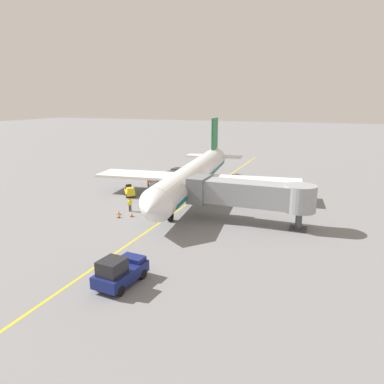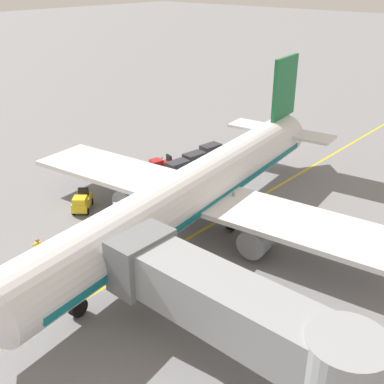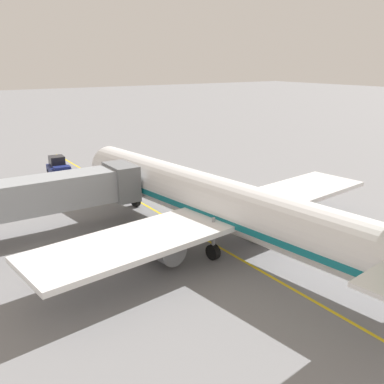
# 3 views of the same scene
# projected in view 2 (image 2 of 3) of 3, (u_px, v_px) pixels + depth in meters

# --- Properties ---
(ground_plane) EXTENTS (400.00, 400.00, 0.00)m
(ground_plane) POSITION_uv_depth(u_px,v_px,m) (202.00, 230.00, 35.08)
(ground_plane) COLOR slate
(gate_lead_in_line) EXTENTS (0.24, 80.00, 0.01)m
(gate_lead_in_line) POSITION_uv_depth(u_px,v_px,m) (202.00, 230.00, 35.08)
(gate_lead_in_line) COLOR gold
(gate_lead_in_line) RESTS_ON ground
(parked_airliner) EXTENTS (30.41, 37.34, 10.63)m
(parked_airliner) POSITION_uv_depth(u_px,v_px,m) (194.00, 192.00, 33.70)
(parked_airliner) COLOR white
(parked_airliner) RESTS_ON ground
(jet_bridge) EXTENTS (14.18, 3.50, 4.98)m
(jet_bridge) POSITION_uv_depth(u_px,v_px,m) (231.00, 308.00, 21.69)
(jet_bridge) COLOR #93999E
(jet_bridge) RESTS_ON ground
(baggage_tug_lead) EXTENTS (1.68, 2.68, 1.62)m
(baggage_tug_lead) POSITION_uv_depth(u_px,v_px,m) (129.00, 209.00, 36.66)
(baggage_tug_lead) COLOR silver
(baggage_tug_lead) RESTS_ON ground
(baggage_tug_trailing) EXTENTS (2.55, 2.67, 1.62)m
(baggage_tug_trailing) POSITION_uv_depth(u_px,v_px,m) (82.00, 202.00, 37.72)
(baggage_tug_trailing) COLOR gold
(baggage_tug_trailing) RESTS_ON ground
(baggage_tug_spare) EXTENTS (1.87, 2.74, 1.62)m
(baggage_tug_spare) POSITION_uv_depth(u_px,v_px,m) (162.00, 166.00, 44.77)
(baggage_tug_spare) COLOR #B21E1E
(baggage_tug_spare) RESTS_ON ground
(baggage_cart_front) EXTENTS (1.53, 2.96, 1.58)m
(baggage_cart_front) POSITION_uv_depth(u_px,v_px,m) (178.00, 168.00, 43.64)
(baggage_cart_front) COLOR #4C4C51
(baggage_cart_front) RESTS_ON ground
(baggage_cart_second_in_train) EXTENTS (1.53, 2.96, 1.58)m
(baggage_cart_second_in_train) POSITION_uv_depth(u_px,v_px,m) (194.00, 159.00, 45.61)
(baggage_cart_second_in_train) COLOR #4C4C51
(baggage_cart_second_in_train) RESTS_ON ground
(baggage_cart_third_in_train) EXTENTS (1.53, 2.96, 1.58)m
(baggage_cart_third_in_train) POSITION_uv_depth(u_px,v_px,m) (211.00, 151.00, 47.79)
(baggage_cart_third_in_train) COLOR #4C4C51
(baggage_cart_third_in_train) RESTS_ON ground
(ground_crew_wing_walker) EXTENTS (0.45, 0.66, 1.69)m
(ground_crew_wing_walker) POSITION_uv_depth(u_px,v_px,m) (39.00, 249.00, 30.97)
(ground_crew_wing_walker) COLOR #232328
(ground_crew_wing_walker) RESTS_ON ground
(ground_crew_loader) EXTENTS (0.51, 0.63, 1.69)m
(ground_crew_loader) POSITION_uv_depth(u_px,v_px,m) (133.00, 180.00, 41.16)
(ground_crew_loader) COLOR #232328
(ground_crew_loader) RESTS_ON ground
(safety_cone_nose_left) EXTENTS (0.36, 0.36, 0.59)m
(safety_cone_nose_left) POSITION_uv_depth(u_px,v_px,m) (12.00, 265.00, 30.47)
(safety_cone_nose_left) COLOR black
(safety_cone_nose_left) RESTS_ON ground
(safety_cone_nose_right) EXTENTS (0.36, 0.36, 0.59)m
(safety_cone_nose_right) POSITION_uv_depth(u_px,v_px,m) (2.00, 276.00, 29.36)
(safety_cone_nose_right) COLOR black
(safety_cone_nose_right) RESTS_ON ground
(safety_cone_wing_tip) EXTENTS (0.36, 0.36, 0.59)m
(safety_cone_wing_tip) POSITION_uv_depth(u_px,v_px,m) (26.00, 277.00, 29.25)
(safety_cone_wing_tip) COLOR black
(safety_cone_wing_tip) RESTS_ON ground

